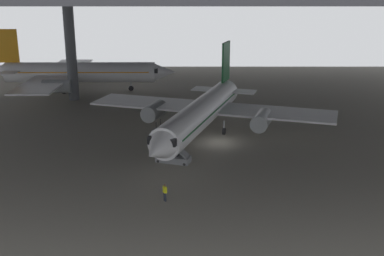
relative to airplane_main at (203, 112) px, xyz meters
The scene contains 6 objects.
ground_plane 4.32m from the airplane_main, 46.30° to the right, with size 110.00×110.00×0.00m, color gray.
airplane_main is the anchor object (origin of this frame).
boarding_stairs 9.55m from the airplane_main, 111.22° to the right, with size 4.23×2.57×4.45m.
crew_worker_near_nose 18.66m from the airplane_main, 101.36° to the right, with size 0.39×0.46×1.60m.
crew_worker_by_stairs 8.48m from the airplane_main, 132.50° to the right, with size 0.45×0.39×1.73m.
airplane_distant 34.32m from the airplane_main, 128.84° to the left, with size 34.25×32.91×10.85m.
Camera 1 is at (-3.24, -53.90, 18.13)m, focal length 44.36 mm.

